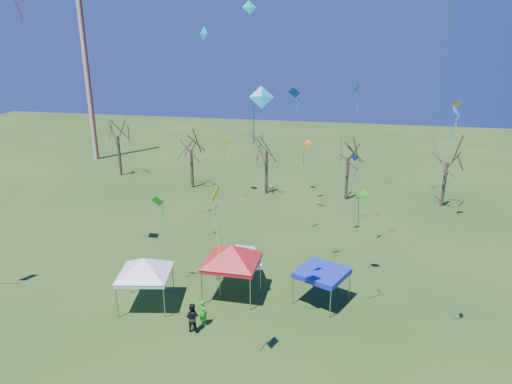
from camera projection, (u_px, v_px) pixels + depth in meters
ground at (227, 330)px, 25.86m from camera, size 140.00×140.00×0.00m
radio_mast at (86, 65)px, 58.92m from camera, size 0.70×0.70×25.00m
tree_0 at (116, 122)px, 53.29m from camera, size 3.83×3.83×8.44m
tree_1 at (190, 136)px, 49.00m from camera, size 3.42×3.42×7.54m
tree_2 at (267, 135)px, 46.94m from camera, size 3.71×3.71×8.18m
tree_3 at (349, 141)px, 45.05m from camera, size 3.59×3.59×7.91m
tree_4 at (449, 146)px, 43.19m from camera, size 3.58×3.58×7.89m
tent_white_west at (144, 261)px, 27.35m from camera, size 4.13×4.13×3.71m
tent_white_mid at (237, 247)px, 29.58m from camera, size 3.66×3.66×3.49m
tent_red at (232, 248)px, 28.38m from camera, size 4.62×4.62×4.07m
tent_blue at (322, 273)px, 28.01m from camera, size 3.65×3.65×2.17m
person_green at (203, 313)px, 26.11m from camera, size 0.67×0.57×1.55m
person_dark at (192, 317)px, 25.49m from camera, size 0.89×0.72×1.74m
kite_22 at (308, 145)px, 44.51m from camera, size 0.90×0.86×2.75m
kite_18 at (357, 89)px, 30.84m from camera, size 0.56×0.82×2.04m
kite_25 at (249, 8)px, 19.51m from camera, size 0.69×0.50×1.42m
kite_11 at (294, 92)px, 38.71m from camera, size 1.30×1.00×2.50m
kite_27 at (261, 97)px, 20.55m from camera, size 1.28×0.96×2.78m
kite_13 at (228, 143)px, 45.00m from camera, size 0.89×0.85×2.28m
kite_5 at (214, 196)px, 19.29m from camera, size 0.51×1.15×3.75m
kite_19 at (354, 158)px, 39.28m from camera, size 0.96×0.93×2.40m
kite_1 at (158, 201)px, 28.69m from camera, size 0.97×0.58×2.10m
kite_9 at (456, 113)px, 19.80m from camera, size 0.64×0.74×1.57m
kite_17 at (363, 196)px, 29.71m from camera, size 0.91×0.63×2.59m
kite_2 at (203, 34)px, 41.07m from camera, size 1.20×1.04×3.24m
kite_12 at (457, 104)px, 37.23m from camera, size 1.18×1.16×3.08m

